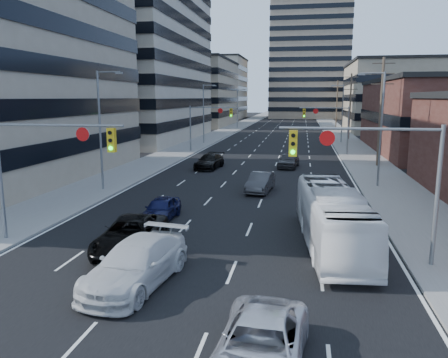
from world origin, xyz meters
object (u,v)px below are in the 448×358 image
black_pickup (131,235)px  transit_bus (332,218)px  white_van (136,263)px  sedan_blue (161,209)px  silver_suv (260,346)px

black_pickup → transit_bus: bearing=8.6°
black_pickup → white_van: 3.81m
sedan_blue → black_pickup: bearing=-86.5°
black_pickup → silver_suv: 10.50m
white_van → sedan_blue: white_van is taller
white_van → sedan_blue: bearing=109.9°
transit_bus → sedan_blue: bearing=157.2°
transit_bus → sedan_blue: transit_bus is taller
sedan_blue → white_van: bearing=-77.3°
black_pickup → sedan_blue: bearing=87.5°
white_van → transit_bus: bearing=44.9°
silver_suv → sedan_blue: silver_suv is taller
black_pickup → silver_suv: size_ratio=1.12×
white_van → transit_bus: transit_bus is taller
black_pickup → white_van: (1.62, -3.45, 0.07)m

